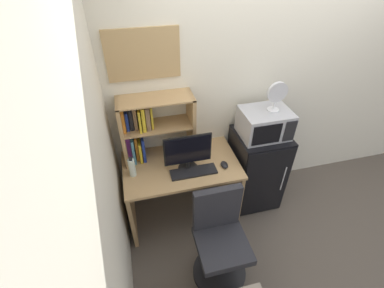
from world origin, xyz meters
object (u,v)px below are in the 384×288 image
Objects in this scene: hutch_bookshelf at (147,127)px; desk_chair at (220,242)px; monitor at (188,152)px; desk_fan at (277,95)px; mini_fridge at (256,168)px; water_bottle at (132,167)px; wall_corkboard at (143,55)px; microwave at (265,123)px; keyboard at (194,172)px; computer_mouse at (224,165)px.

desk_chair is at bearing -63.17° from hutch_bookshelf.
hutch_bookshelf is 1.55× the size of monitor.
desk_fan is 1.39m from desk_chair.
water_bottle is at bearing -176.38° from mini_fridge.
monitor is 0.90m from wall_corkboard.
desk_chair is at bearing -132.08° from microwave.
hutch_bookshelf is 1.20m from desk_chair.
water_bottle reaches higher than mini_fridge.
computer_mouse reaches higher than keyboard.
desk_chair is at bearing -134.83° from desk_fan.
keyboard is (0.04, -0.07, -0.19)m from monitor.
water_bottle is at bearing -127.44° from hutch_bookshelf.
monitor is at bearing 119.59° from keyboard.
monitor is 2.13× the size of water_bottle.
wall_corkboard is at bearing 124.74° from monitor.
microwave is (0.45, 0.18, 0.29)m from computer_mouse.
computer_mouse is (0.30, 0.01, 0.01)m from keyboard.
water_bottle is at bearing -123.10° from wall_corkboard.
mini_fridge reaches higher than computer_mouse.
desk_fan is (0.06, -0.00, 0.89)m from mini_fridge.
mini_fridge is 3.18× the size of desk_fan.
hutch_bookshelf reaches higher than desk_chair.
keyboard is 0.56m from water_bottle.
microwave is at bearing 8.90° from monitor.
mini_fridge is 0.59m from microwave.
monitor is at bearing -4.38° from water_bottle.
water_bottle is at bearing 175.62° from monitor.
mini_fridge is (0.75, 0.19, -0.30)m from keyboard.
monitor is at bearing -41.49° from hutch_bookshelf.
water_bottle reaches higher than desk_chair.
water_bottle is at bearing 173.90° from computer_mouse.
hutch_bookshelf is 2.34× the size of desk_fan.
desk_chair reaches higher than keyboard.
keyboard is at bearing -166.11° from mini_fridge.
keyboard is 0.71× the size of wall_corkboard.
keyboard is (0.36, -0.35, -0.33)m from hutch_bookshelf.
monitor reaches higher than desk_chair.
keyboard is 1.49× the size of desk_fan.
wall_corkboard is at bearing 111.98° from desk_chair.
hutch_bookshelf is 1.21m from desk_fan.
wall_corkboard is (-0.61, 0.45, 0.95)m from computer_mouse.
wall_corkboard reaches higher than desk_fan.
desk_chair is (0.63, -0.64, -0.43)m from water_bottle.
desk_fan is 0.47× the size of wall_corkboard.
computer_mouse is 0.85m from water_bottle.
desk_fan reaches higher than water_bottle.
hutch_bookshelf reaches higher than mini_fridge.
desk_fan is at bearing 3.34° from water_bottle.
wall_corkboard is at bearing 165.58° from mini_fridge.
monitor is at bearing 102.15° from desk_chair.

